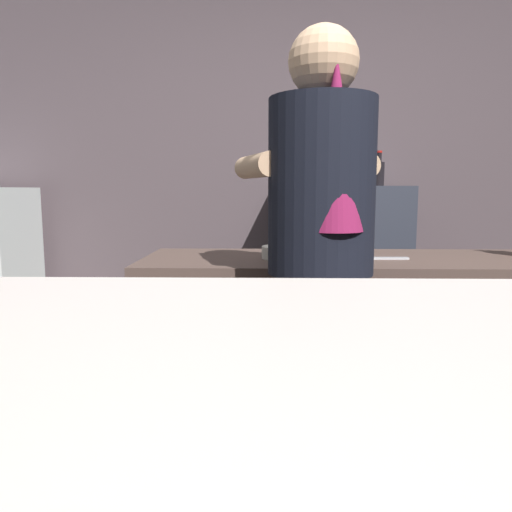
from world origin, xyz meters
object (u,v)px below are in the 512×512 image
object	(u,v)px
bottle_olive_oil	(379,172)
chefs_knife	(379,258)
bartender	(321,253)
bottle_hot_sauce	(305,174)
mixing_bowl	(284,252)
bottle_soy	(357,171)
bottle_vinegar	(301,173)

from	to	relation	value
bottle_olive_oil	chefs_knife	bearing A→B (deg)	-101.91
bartender	bottle_hot_sauce	bearing A→B (deg)	-19.09
mixing_bowl	bottle_olive_oil	bearing A→B (deg)	61.57
bottle_hot_sauce	bottle_soy	bearing A→B (deg)	1.98
bartender	bottle_vinegar	bearing A→B (deg)	-18.56
bottle_hot_sauce	bottle_vinegar	xyz separation A→B (m)	(-0.01, 0.15, 0.01)
bottle_olive_oil	bottle_hot_sauce	world-z (taller)	bottle_olive_oil
mixing_bowl	bottle_hot_sauce	bearing A→B (deg)	81.85
mixing_bowl	bottle_olive_oil	distance (m)	1.38
bottle_hot_sauce	bottle_olive_oil	bearing A→B (deg)	2.38
mixing_bowl	bottle_olive_oil	world-z (taller)	bottle_olive_oil
chefs_knife	mixing_bowl	bearing A→B (deg)	176.26
bottle_olive_oil	bottle_soy	world-z (taller)	bottle_soy
bottle_olive_oil	bottle_vinegar	bearing A→B (deg)	164.34
bottle_hot_sauce	bartender	bearing A→B (deg)	-92.16
chefs_knife	bottle_hot_sauce	world-z (taller)	bottle_hot_sauce
bartender	mixing_bowl	xyz separation A→B (m)	(-0.11, 0.42, -0.05)
bartender	mixing_bowl	distance (m)	0.44
mixing_bowl	bottle_soy	world-z (taller)	bottle_soy
bartender	bottle_soy	world-z (taller)	bartender
chefs_knife	bottle_hot_sauce	bearing A→B (deg)	99.05
chefs_knife	bottle_soy	distance (m)	1.24
bartender	bottle_soy	size ratio (longest dim) A/B	7.14
bottle_olive_oil	bottle_hot_sauce	bearing A→B (deg)	-177.62
bottle_olive_oil	bottle_soy	size ratio (longest dim) A/B	0.93
mixing_bowl	bottle_olive_oil	xyz separation A→B (m)	(0.63, 1.17, 0.36)
mixing_bowl	chefs_knife	distance (m)	0.38
bottle_olive_oil	bottle_vinegar	size ratio (longest dim) A/B	1.03
bartender	bottle_hot_sauce	distance (m)	1.60
bottle_olive_oil	bottle_hot_sauce	size ratio (longest dim) A/B	1.15
bottle_soy	bottle_hot_sauce	bearing A→B (deg)	-178.02
mixing_bowl	bottle_olive_oil	size ratio (longest dim) A/B	0.84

